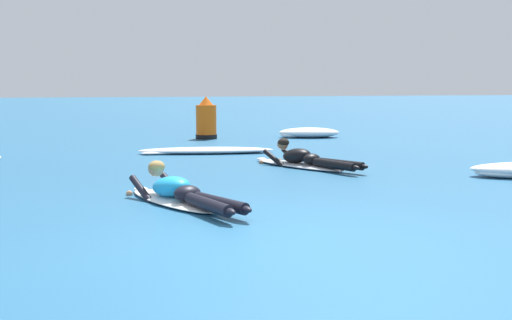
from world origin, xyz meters
TOP-DOWN VIEW (x-y plane):
  - ground_plane at (0.00, 10.00)m, footprint 120.00×120.00m
  - surfer_near at (-0.75, 2.25)m, footprint 1.28×2.52m
  - surfer_far at (1.91, 5.10)m, footprint 1.46×2.53m
  - whitewater_front at (0.66, 7.81)m, footprint 2.95×1.06m
  - whitewater_mid_right at (4.18, 11.06)m, footprint 1.83×1.21m
  - channel_marker_buoy at (1.33, 11.42)m, footprint 0.59×0.59m

SIDE VIEW (x-z plane):
  - ground_plane at x=0.00m, z-range 0.00..0.00m
  - whitewater_front at x=0.66m, z-range 0.00..0.13m
  - whitewater_mid_right at x=4.18m, z-range -0.01..0.27m
  - surfer_far at x=1.91m, z-range -0.13..0.41m
  - surfer_near at x=-0.75m, z-range -0.13..0.41m
  - channel_marker_buoy at x=1.33m, z-range -0.11..1.05m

